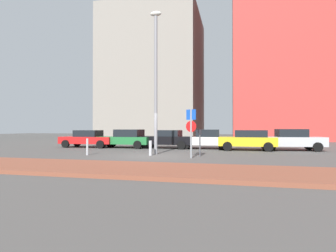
# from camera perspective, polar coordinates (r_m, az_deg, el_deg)

# --- Properties ---
(ground_plane) EXTENTS (120.00, 120.00, 0.00)m
(ground_plane) POSITION_cam_1_polar(r_m,az_deg,el_deg) (15.48, -3.74, -6.37)
(ground_plane) COLOR #4C4947
(sidewalk_brick) EXTENTS (40.00, 3.37, 0.14)m
(sidewalk_brick) POSITION_cam_1_polar(r_m,az_deg,el_deg) (10.50, -12.50, -8.77)
(sidewalk_brick) COLOR brown
(sidewalk_brick) RESTS_ON ground
(parked_car_red) EXTENTS (4.55, 2.00, 1.42)m
(parked_car_red) POSITION_cam_1_polar(r_m,az_deg,el_deg) (23.26, -16.61, -2.58)
(parked_car_red) COLOR red
(parked_car_red) RESTS_ON ground
(parked_car_green) EXTENTS (4.58, 2.18, 1.49)m
(parked_car_green) POSITION_cam_1_polar(r_m,az_deg,el_deg) (22.04, -8.98, -2.63)
(parked_car_green) COLOR #237238
(parked_car_green) RESTS_ON ground
(parked_car_black) EXTENTS (4.32, 2.16, 1.44)m
(parked_car_black) POSITION_cam_1_polar(r_m,az_deg,el_deg) (21.35, -0.26, -2.75)
(parked_car_black) COLOR black
(parked_car_black) RESTS_ON ground
(parked_car_white) EXTENTS (4.14, 2.07, 1.49)m
(parked_car_white) POSITION_cam_1_polar(r_m,az_deg,el_deg) (20.92, 7.90, -2.77)
(parked_car_white) COLOR white
(parked_car_white) RESTS_ON ground
(parked_car_yellow) EXTENTS (4.00, 2.02, 1.45)m
(parked_car_yellow) POSITION_cam_1_polar(r_m,az_deg,el_deg) (20.19, 16.62, -2.79)
(parked_car_yellow) COLOR gold
(parked_car_yellow) RESTS_ON ground
(parked_car_silver) EXTENTS (4.53, 2.16, 1.53)m
(parked_car_silver) POSITION_cam_1_polar(r_m,az_deg,el_deg) (21.05, 24.63, -2.65)
(parked_car_silver) COLOR #B7BABF
(parked_car_silver) RESTS_ON ground
(parking_sign_post) EXTENTS (0.58, 0.20, 2.62)m
(parking_sign_post) POSITION_cam_1_polar(r_m,az_deg,el_deg) (14.27, 4.94, -0.27)
(parking_sign_post) COLOR gray
(parking_sign_post) RESTS_ON ground
(parking_meter) EXTENTS (0.18, 0.14, 1.51)m
(parking_meter) POSITION_cam_1_polar(r_m,az_deg,el_deg) (15.14, 6.80, -2.81)
(parking_meter) COLOR #4C4C51
(parking_meter) RESTS_ON ground
(street_lamp) EXTENTS (0.70, 0.36, 8.78)m
(street_lamp) POSITION_cam_1_polar(r_m,az_deg,el_deg) (16.75, -2.62, 11.41)
(street_lamp) COLOR gray
(street_lamp) RESTS_ON ground
(traffic_bollard_near) EXTENTS (0.17, 0.17, 0.87)m
(traffic_bollard_near) POSITION_cam_1_polar(r_m,az_deg,el_deg) (15.63, -3.77, -4.71)
(traffic_bollard_near) COLOR #B7B7BC
(traffic_bollard_near) RESTS_ON ground
(traffic_bollard_mid) EXTENTS (0.12, 0.12, 0.98)m
(traffic_bollard_mid) POSITION_cam_1_polar(r_m,az_deg,el_deg) (16.57, -16.80, -4.26)
(traffic_bollard_mid) COLOR #B7B7BC
(traffic_bollard_mid) RESTS_ON ground
(building_colorful_midrise) EXTENTS (17.42, 17.04, 31.78)m
(building_colorful_midrise) POSITION_cam_1_polar(r_m,az_deg,el_deg) (46.09, 25.03, 17.63)
(building_colorful_midrise) COLOR #BF3833
(building_colorful_midrise) RESTS_ON ground
(building_under_construction) EXTENTS (15.00, 15.00, 20.61)m
(building_under_construction) POSITION_cam_1_polar(r_m,az_deg,el_deg) (46.20, -2.74, 10.37)
(building_under_construction) COLOR gray
(building_under_construction) RESTS_ON ground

